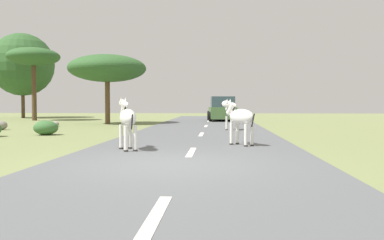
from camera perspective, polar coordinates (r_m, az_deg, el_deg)
name	(u,v)px	position (r m, az deg, el deg)	size (l,w,h in m)	color
ground_plane	(167,166)	(8.52, -3.60, -6.46)	(90.00, 90.00, 0.00)	olive
road	(185,165)	(8.48, -1.02, -6.33)	(6.00, 64.00, 0.05)	#56595B
lane_markings	(180,172)	(7.49, -1.66, -7.27)	(0.16, 56.00, 0.01)	silver
zebra_0	(231,112)	(19.22, 5.46, 1.06)	(0.78, 1.39, 1.39)	silver
zebra_1	(240,117)	(12.24, 6.71, 0.38)	(1.10, 1.26, 1.40)	silver
zebra_3	(127,118)	(11.06, -9.08, 0.23)	(0.85, 1.42, 1.43)	silver
car_0	(222,110)	(29.48, 4.24, 1.46)	(2.23, 4.44, 1.74)	#476B38
tree_0	(107,69)	(26.38, -11.81, 7.08)	(4.90, 4.90, 4.37)	brown
tree_3	(34,57)	(33.26, -21.36, 8.18)	(3.90, 3.90, 5.52)	#4C3823
tree_4	(22,65)	(39.65, -22.71, 7.18)	(5.58, 5.58, 7.56)	#4C3823
bush_4	(46,128)	(17.76, -19.83, -1.03)	(1.00, 0.90, 0.60)	#386633
rock_0	(55,124)	(24.12, -18.62, -0.52)	(0.42, 0.41, 0.29)	gray
rock_1	(1,125)	(22.01, -25.24, -0.68)	(0.62, 0.50, 0.45)	gray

